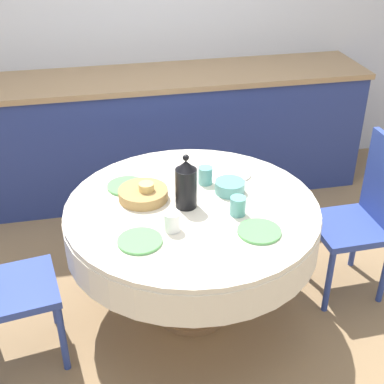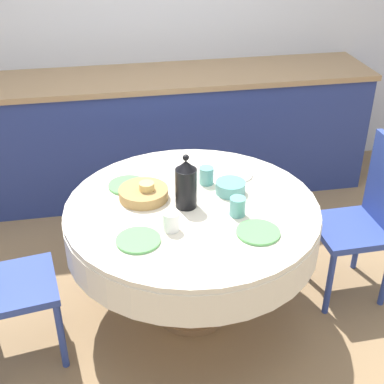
% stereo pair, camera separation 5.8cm
% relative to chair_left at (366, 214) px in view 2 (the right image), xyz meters
% --- Properties ---
extents(ground_plane, '(12.00, 12.00, 0.00)m').
position_rel_chair_left_xyz_m(ground_plane, '(-1.01, -0.02, -0.53)').
color(ground_plane, '#8E704C').
extents(wall_back, '(7.00, 0.05, 2.60)m').
position_rel_chair_left_xyz_m(wall_back, '(-1.01, 1.78, 0.77)').
color(wall_back, silver).
rests_on(wall_back, ground_plane).
extents(kitchen_counter, '(3.24, 0.64, 0.95)m').
position_rel_chair_left_xyz_m(kitchen_counter, '(-1.01, 1.45, -0.06)').
color(kitchen_counter, navy).
rests_on(kitchen_counter, ground_plane).
extents(dining_table, '(1.33, 1.33, 0.72)m').
position_rel_chair_left_xyz_m(dining_table, '(-1.01, -0.02, 0.07)').
color(dining_table, olive).
rests_on(dining_table, ground_plane).
extents(chair_left, '(0.41, 0.41, 0.97)m').
position_rel_chair_left_xyz_m(chair_left, '(0.00, 0.00, 0.00)').
color(chair_left, '#2D428E').
rests_on(chair_left, ground_plane).
extents(plate_near_left, '(0.21, 0.21, 0.01)m').
position_rel_chair_left_xyz_m(plate_near_left, '(-1.32, -0.29, 0.20)').
color(plate_near_left, '#5BA85B').
rests_on(plate_near_left, dining_table).
extents(cup_near_left, '(0.08, 0.08, 0.10)m').
position_rel_chair_left_xyz_m(cup_near_left, '(-1.15, -0.22, 0.24)').
color(cup_near_left, white).
rests_on(cup_near_left, dining_table).
extents(plate_near_right, '(0.21, 0.21, 0.01)m').
position_rel_chair_left_xyz_m(plate_near_right, '(-0.75, -0.33, 0.20)').
color(plate_near_right, '#5BA85B').
rests_on(plate_near_right, dining_table).
extents(cup_near_right, '(0.08, 0.08, 0.10)m').
position_rel_chair_left_xyz_m(cup_near_right, '(-0.81, -0.15, 0.24)').
color(cup_near_right, '#5BA39E').
rests_on(cup_near_right, dining_table).
extents(plate_far_left, '(0.21, 0.21, 0.01)m').
position_rel_chair_left_xyz_m(plate_far_left, '(-1.33, 0.24, 0.20)').
color(plate_far_left, '#5BA85B').
rests_on(plate_far_left, dining_table).
extents(cup_far_left, '(0.08, 0.08, 0.10)m').
position_rel_chair_left_xyz_m(cup_far_left, '(-1.24, 0.08, 0.24)').
color(cup_far_left, '#DBB766').
rests_on(cup_far_left, dining_table).
extents(plate_far_right, '(0.21, 0.21, 0.01)m').
position_rel_chair_left_xyz_m(plate_far_right, '(-0.72, 0.26, 0.20)').
color(plate_far_right, white).
rests_on(plate_far_right, dining_table).
extents(cup_far_right, '(0.08, 0.08, 0.10)m').
position_rel_chair_left_xyz_m(cup_far_right, '(-0.89, 0.19, 0.24)').
color(cup_far_right, '#5BA39E').
rests_on(cup_far_right, dining_table).
extents(coffee_carafe, '(0.11, 0.11, 0.30)m').
position_rel_chair_left_xyz_m(coffee_carafe, '(-1.04, -0.02, 0.32)').
color(coffee_carafe, black).
rests_on(coffee_carafe, dining_table).
extents(bread_basket, '(0.26, 0.26, 0.06)m').
position_rel_chair_left_xyz_m(bread_basket, '(-1.25, 0.10, 0.22)').
color(bread_basket, '#AD844C').
rests_on(bread_basket, dining_table).
extents(fruit_bowl, '(0.16, 0.16, 0.07)m').
position_rel_chair_left_xyz_m(fruit_bowl, '(-0.79, 0.07, 0.22)').
color(fruit_bowl, '#569993').
rests_on(fruit_bowl, dining_table).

